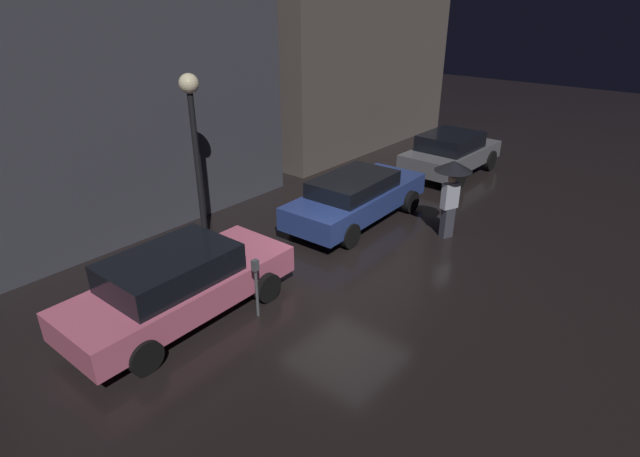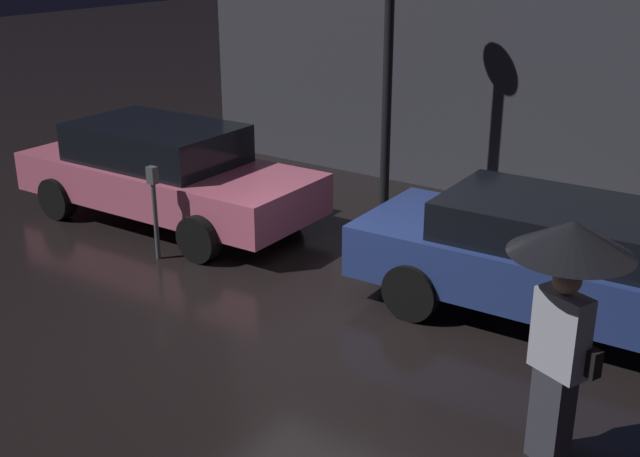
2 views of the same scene
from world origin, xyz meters
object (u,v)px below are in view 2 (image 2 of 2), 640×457
parked_car_blue (570,262)px  parking_meter (154,202)px  parked_car_pink (165,171)px  pedestrian_with_umbrella (567,284)px  street_lamp_near (390,5)px

parked_car_blue → parking_meter: 5.05m
parked_car_pink → pedestrian_with_umbrella: size_ratio=2.23×
parked_car_blue → street_lamp_near: 4.71m
parked_car_blue → street_lamp_near: street_lamp_near is taller
street_lamp_near → pedestrian_with_umbrella: bearing=-47.0°
parked_car_pink → parking_meter: (0.96, -1.12, 0.03)m
parking_meter → street_lamp_near: (1.38, 3.37, 2.24)m
parked_car_blue → street_lamp_near: (-3.52, 2.13, 2.28)m
pedestrian_with_umbrella → street_lamp_near: bearing=-24.5°
parked_car_pink → street_lamp_near: bearing=42.6°
parked_car_pink → parked_car_blue: size_ratio=0.96×
pedestrian_with_umbrella → parked_car_blue: bearing=-51.2°
pedestrian_with_umbrella → parking_meter: pedestrian_with_umbrella is taller
parked_car_pink → street_lamp_near: (2.33, 2.25, 2.27)m
parked_car_pink → parked_car_blue: (5.85, 0.12, -0.02)m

